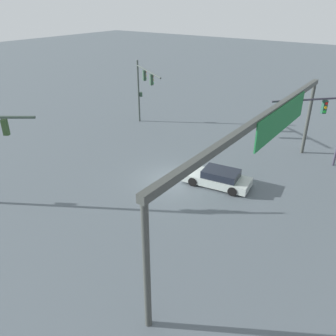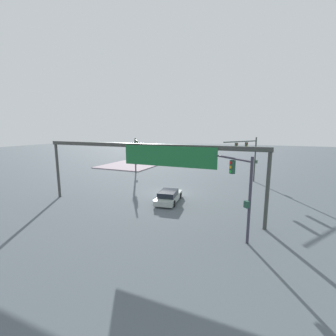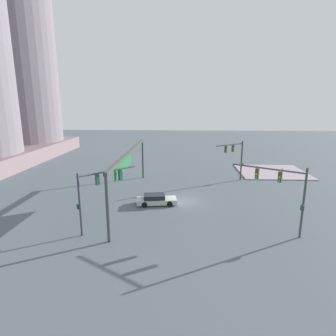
{
  "view_description": "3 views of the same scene",
  "coord_description": "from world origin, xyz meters",
  "px_view_note": "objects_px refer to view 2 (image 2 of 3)",
  "views": [
    {
      "loc": [
        17.74,
        12.24,
        11.81
      ],
      "look_at": [
        1.35,
        0.53,
        1.72
      ],
      "focal_mm": 36.53,
      "sensor_mm": 36.0,
      "label": 1
    },
    {
      "loc": [
        -10.16,
        23.67,
        7.41
      ],
      "look_at": [
        -0.64,
        1.58,
        3.28
      ],
      "focal_mm": 24.37,
      "sensor_mm": 36.0,
      "label": 2
    },
    {
      "loc": [
        -31.63,
        -0.01,
        11.47
      ],
      "look_at": [
        2.08,
        1.69,
        3.59
      ],
      "focal_mm": 29.5,
      "sensor_mm": 36.0,
      "label": 3
    }
  ],
  "objects_px": {
    "sedan_car_approaching": "(169,196)",
    "traffic_signal_opposite_side": "(248,152)",
    "traffic_signal_near_corner": "(233,178)",
    "fire_hydrant_on_curb": "(136,162)",
    "traffic_signal_cross_street": "(136,150)"
  },
  "relations": [
    {
      "from": "traffic_signal_near_corner",
      "to": "fire_hydrant_on_curb",
      "type": "relative_size",
      "value": 8.06
    },
    {
      "from": "traffic_signal_opposite_side",
      "to": "sedan_car_approaching",
      "type": "height_order",
      "value": "traffic_signal_opposite_side"
    },
    {
      "from": "traffic_signal_opposite_side",
      "to": "sedan_car_approaching",
      "type": "relative_size",
      "value": 1.3
    },
    {
      "from": "sedan_car_approaching",
      "to": "fire_hydrant_on_curb",
      "type": "height_order",
      "value": "sedan_car_approaching"
    },
    {
      "from": "traffic_signal_near_corner",
      "to": "traffic_signal_opposite_side",
      "type": "height_order",
      "value": "traffic_signal_opposite_side"
    },
    {
      "from": "traffic_signal_near_corner",
      "to": "traffic_signal_cross_street",
      "type": "height_order",
      "value": "traffic_signal_cross_street"
    },
    {
      "from": "traffic_signal_cross_street",
      "to": "sedan_car_approaching",
      "type": "height_order",
      "value": "traffic_signal_cross_street"
    },
    {
      "from": "sedan_car_approaching",
      "to": "traffic_signal_opposite_side",
      "type": "bearing_deg",
      "value": -37.08
    },
    {
      "from": "traffic_signal_near_corner",
      "to": "traffic_signal_opposite_side",
      "type": "relative_size",
      "value": 0.91
    },
    {
      "from": "traffic_signal_cross_street",
      "to": "fire_hydrant_on_curb",
      "type": "height_order",
      "value": "traffic_signal_cross_street"
    },
    {
      "from": "traffic_signal_opposite_side",
      "to": "traffic_signal_cross_street",
      "type": "xyz_separation_m",
      "value": [
        17.09,
        0.94,
        -0.24
      ]
    },
    {
      "from": "traffic_signal_opposite_side",
      "to": "sedan_car_approaching",
      "type": "distance_m",
      "value": 14.16
    },
    {
      "from": "traffic_signal_opposite_side",
      "to": "traffic_signal_cross_street",
      "type": "bearing_deg",
      "value": -54.16
    },
    {
      "from": "traffic_signal_opposite_side",
      "to": "fire_hydrant_on_curb",
      "type": "height_order",
      "value": "traffic_signal_opposite_side"
    },
    {
      "from": "traffic_signal_near_corner",
      "to": "sedan_car_approaching",
      "type": "height_order",
      "value": "traffic_signal_near_corner"
    }
  ]
}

